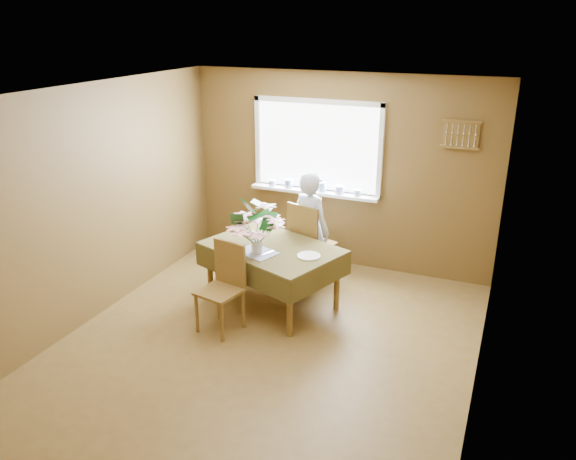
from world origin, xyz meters
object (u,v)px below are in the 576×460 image
at_px(chair_far, 308,241).
at_px(seated_woman, 311,230).
at_px(dining_table, 272,253).
at_px(chair_near, 224,283).
at_px(flower_bouquet, 256,224).

bearing_deg(chair_far, seated_woman, -168.19).
height_order(dining_table, seated_woman, seated_woman).
height_order(chair_near, seated_woman, seated_woman).
distance_m(chair_near, seated_woman, 1.40).
height_order(dining_table, chair_far, chair_far).
height_order(chair_far, flower_bouquet, flower_bouquet).
distance_m(seated_woman, flower_bouquet, 0.97).
height_order(dining_table, chair_near, chair_near).
distance_m(chair_near, flower_bouquet, 0.71).
relative_size(chair_far, flower_bouquet, 1.76).
height_order(chair_near, flower_bouquet, flower_bouquet).
distance_m(dining_table, flower_bouquet, 0.48).
bearing_deg(chair_near, flower_bouquet, 79.97).
xyz_separation_m(dining_table, flower_bouquet, (-0.08, -0.23, 0.42)).
bearing_deg(chair_far, dining_table, 89.99).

